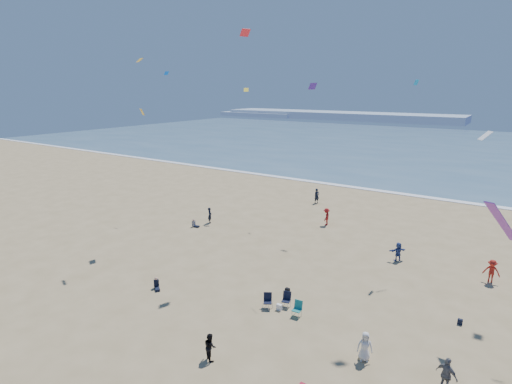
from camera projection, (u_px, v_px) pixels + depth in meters
The scene contains 11 objects.
ocean at pixel (452, 148), 94.23m from camera, with size 220.00×100.00×0.06m, color #476B84.
surf_line at pixel (395, 193), 53.91m from camera, with size 220.00×1.20×0.08m, color white.
headland_far at pixel (337, 115), 186.45m from camera, with size 110.00×20.00×3.20m, color #7A8EA8.
headland_near at pixel (260, 114), 203.98m from camera, with size 40.00×14.00×2.00m, color #7A8EA8.
standing_flyers at pixel (340, 291), 26.18m from camera, with size 26.57×37.22×1.86m.
seated_group at pixel (182, 340), 21.73m from camera, with size 23.92×27.90×0.84m.
chair_cluster at pixel (283, 303), 25.28m from camera, with size 2.73×1.58×1.00m.
white_tote at pixel (279, 307), 25.42m from camera, with size 0.35×0.20×0.40m, color white.
black_backpack at pixel (287, 291), 27.50m from camera, with size 0.30×0.22×0.38m, color black.
navy_bag at pixel (460, 322), 23.88m from camera, with size 0.28×0.18×0.34m, color black.
kites_aloft at pixel (431, 71), 20.00m from camera, with size 44.03×40.98×29.33m.
Camera 1 is at (13.18, -8.84, 13.69)m, focal length 28.00 mm.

